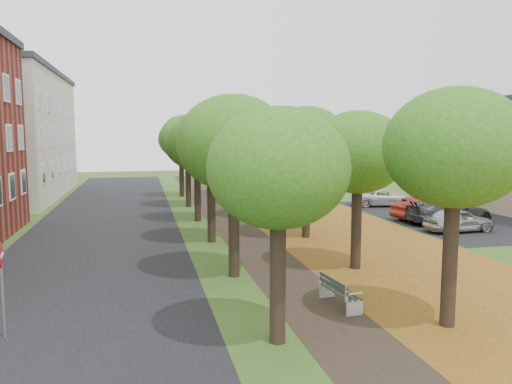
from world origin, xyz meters
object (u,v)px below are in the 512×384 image
bench (338,292)px  car_grey (449,211)px  street_sign (1,268)px  car_red (425,208)px  car_white (383,197)px  car_silver (459,220)px

bench → car_grey: size_ratio=0.37×
street_sign → car_red: bearing=26.2°
car_grey → car_white: bearing=0.6°
bench → car_red: car_red is taller
car_white → bench: bearing=158.4°
car_white → street_sign: bearing=142.5°
street_sign → car_red: street_sign is taller
street_sign → car_red: 24.39m
street_sign → car_grey: size_ratio=0.48×
street_sign → car_silver: street_sign is taller
car_white → car_grey: bearing=-168.7°
street_sign → car_white: (20.57, 19.53, -1.23)m
car_silver → car_white: (0.64, 9.79, -0.03)m
street_sign → car_grey: 24.12m
street_sign → car_silver: size_ratio=0.67×
street_sign → car_white: bearing=36.0°
car_white → car_red: bearing=-173.8°
bench → car_red: size_ratio=0.46×
car_red → car_grey: 1.60m
car_red → car_white: 6.03m
bench → car_silver: car_silver is taller
bench → car_grey: (11.64, 11.71, 0.29)m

